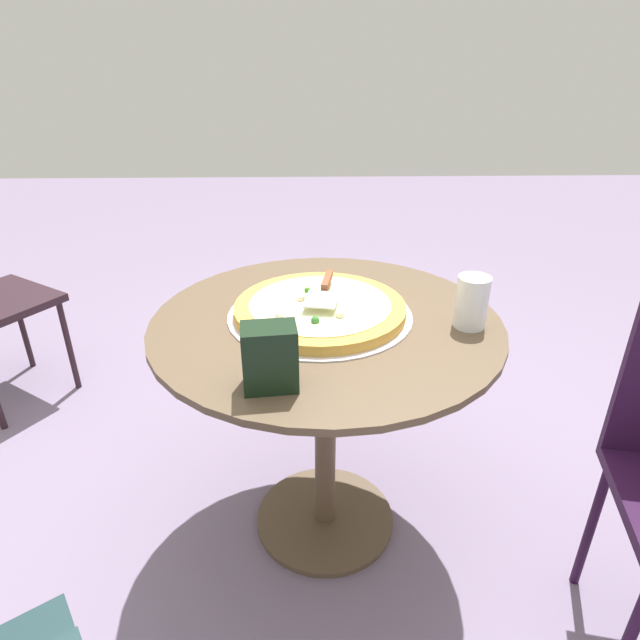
{
  "coord_description": "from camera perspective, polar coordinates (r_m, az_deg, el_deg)",
  "views": [
    {
      "loc": [
        -1.22,
        0.05,
        1.32
      ],
      "look_at": [
        0.02,
        0.01,
        0.69
      ],
      "focal_mm": 30.24,
      "sensor_mm": 36.0,
      "label": 1
    }
  ],
  "objects": [
    {
      "name": "drinking_cup",
      "position": [
        1.35,
        15.76,
        1.85
      ],
      "size": [
        0.08,
        0.08,
        0.13
      ],
      "primitive_type": "cylinder",
      "color": "white",
      "rests_on": "patio_table"
    },
    {
      "name": "ground_plane",
      "position": [
        1.8,
        0.52,
        -20.36
      ],
      "size": [
        10.0,
        10.0,
        0.0
      ],
      "primitive_type": "plane",
      "color": "slate"
    },
    {
      "name": "patio_table",
      "position": [
        1.45,
        0.61,
        -5.59
      ],
      "size": [
        0.89,
        0.89,
        0.7
      ],
      "color": "brown",
      "rests_on": "ground"
    },
    {
      "name": "pizza_on_tray",
      "position": [
        1.38,
        -0.01,
        1.14
      ],
      "size": [
        0.47,
        0.47,
        0.05
      ],
      "color": "silver",
      "rests_on": "patio_table"
    },
    {
      "name": "pizza_server",
      "position": [
        1.39,
        0.47,
        3.33
      ],
      "size": [
        0.22,
        0.1,
        0.02
      ],
      "color": "silver",
      "rests_on": "pizza_on_tray"
    },
    {
      "name": "napkin_dispenser",
      "position": [
        1.07,
        -5.33,
        -3.95
      ],
      "size": [
        0.09,
        0.12,
        0.14
      ],
      "primitive_type": "cube",
      "rotation": [
        0.0,
        0.0,
        4.82
      ],
      "color": "black",
      "rests_on": "patio_table"
    }
  ]
}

